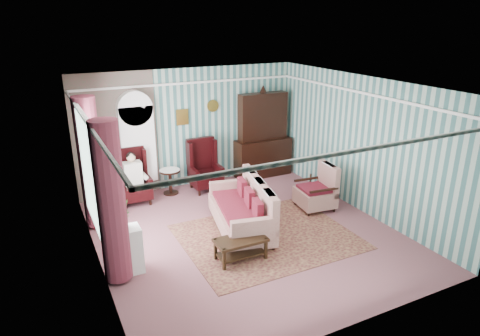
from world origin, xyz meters
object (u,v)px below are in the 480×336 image
dresser_hutch (263,132)px  coffee_table (241,249)px  wingback_right (205,166)px  round_side_table (170,182)px  seated_woman (133,179)px  sofa (240,206)px  bookcase (138,150)px  nest_table (321,185)px  plant_stand (125,251)px  wingback_left (133,177)px  floral_armchair (316,186)px

dresser_hutch → coffee_table: dresser_hutch is taller
wingback_right → round_side_table: wingback_right is taller
seated_woman → sofa: bearing=-55.0°
bookcase → wingback_right: size_ratio=1.79×
seated_woman → nest_table: size_ratio=2.19×
seated_woman → plant_stand: bearing=-106.2°
seated_woman → nest_table: bearing=-20.8°
dresser_hutch → seated_woman: (-3.50, -0.27, -0.59)m
seated_woman → round_side_table: seated_woman is taller
wingback_right → sofa: (-0.18, -2.25, -0.11)m
wingback_left → wingback_right: (1.75, 0.00, 0.00)m
wingback_right → sofa: bearing=-94.5°
sofa → nest_table: bearing=-62.5°
plant_stand → dresser_hutch: bearing=35.1°
floral_armchair → round_side_table: bearing=55.7°
dresser_hutch → floral_armchair: bearing=-90.0°
plant_stand → sofa: 2.43m
plant_stand → coffee_table: size_ratio=0.88×
seated_woman → sofa: 2.75m
floral_armchair → sofa: bearing=101.3°
nest_table → floral_armchair: 0.82m
wingback_right → plant_stand: 3.76m
bookcase → dresser_hutch: 3.25m
seated_woman → coffee_table: bearing=-71.5°
wingback_left → coffee_table: (1.08, -3.24, -0.42)m
wingback_right → nest_table: size_ratio=2.31×
bookcase → seated_woman: bearing=-122.7°
nest_table → plant_stand: bearing=-166.2°
round_side_table → plant_stand: 3.36m
wingback_left → floral_armchair: size_ratio=1.19×
dresser_hutch → sofa: 3.24m
coffee_table → seated_woman: bearing=108.5°
nest_table → coffee_table: 3.43m
wingback_right → round_side_table: bearing=170.0°
wingback_right → sofa: wingback_right is taller
bookcase → dresser_hutch: (3.25, -0.12, 0.06)m
wingback_right → seated_woman: (-1.75, 0.00, -0.04)m
round_side_table → plant_stand: plant_stand is taller
dresser_hutch → nest_table: 2.11m
dresser_hutch → coffee_table: size_ratio=2.61×
bookcase → seated_woman: 0.70m
wingback_right → seated_woman: wingback_right is taller
dresser_hutch → wingback_right: size_ratio=1.89×
seated_woman → coffee_table: size_ratio=1.30×
bookcase → coffee_table: size_ratio=2.47×
wingback_left → nest_table: wingback_left is taller
floral_armchair → wingback_left: bearing=65.6°
wingback_right → floral_armchair: bearing=-49.9°
seated_woman → sofa: size_ratio=0.57×
dresser_hutch → plant_stand: size_ratio=2.95×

